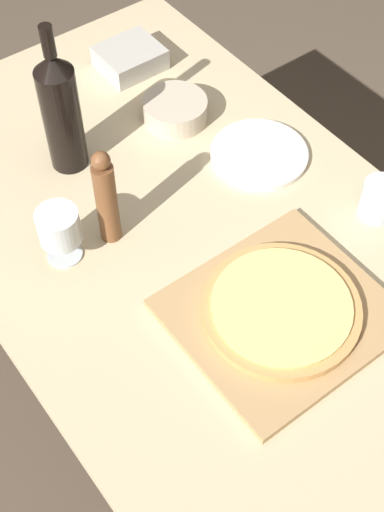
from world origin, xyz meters
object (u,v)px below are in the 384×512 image
at_px(wine_bottle, 61,111).
at_px(small_bowl, 175,110).
at_px(wine_glass, 59,228).
at_px(pizza, 281,308).
at_px(pepper_mill, 106,198).

distance_m(wine_bottle, small_bowl, 0.31).
height_order(wine_bottle, wine_glass, wine_bottle).
distance_m(pizza, wine_glass, 0.47).
bearing_deg(pepper_mill, wine_glass, 173.21).
xyz_separation_m(wine_glass, small_bowl, (0.43, 0.20, -0.06)).
bearing_deg(small_bowl, pizza, -106.48).
bearing_deg(wine_glass, pizza, -55.93).
bearing_deg(pizza, wine_bottle, 100.04).
relative_size(wine_bottle, wine_glass, 2.81).
distance_m(wine_glass, small_bowl, 0.48).
distance_m(pizza, wine_bottle, 0.63).
relative_size(pizza, pepper_mill, 1.29).
height_order(pizza, pepper_mill, pepper_mill).
bearing_deg(pizza, wine_glass, 124.07).
bearing_deg(wine_bottle, wine_glass, -123.30).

